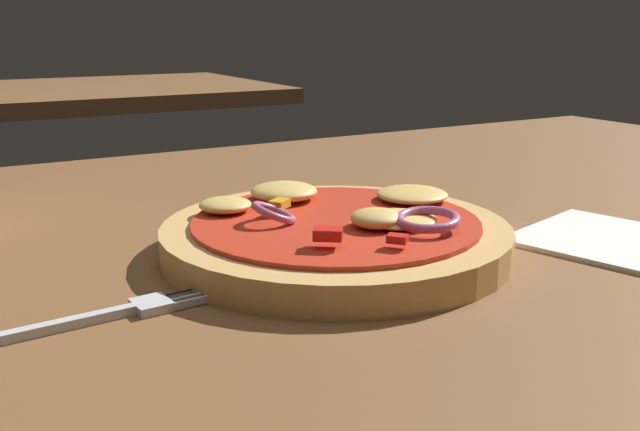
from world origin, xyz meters
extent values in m
cube|color=brown|center=(0.00, 0.00, 0.02)|extent=(1.45, 0.87, 0.03)
cylinder|color=tan|center=(0.05, 0.03, 0.04)|extent=(0.22, 0.22, 0.02)
cylinder|color=red|center=(0.05, 0.03, 0.05)|extent=(0.18, 0.18, 0.00)
ellipsoid|color=#E5BC60|center=(0.07, 0.00, 0.06)|extent=(0.03, 0.03, 0.01)
ellipsoid|color=#E5BC60|center=(0.12, 0.04, 0.06)|extent=(0.05, 0.05, 0.01)
ellipsoid|color=#E5BC60|center=(0.05, 0.09, 0.06)|extent=(0.05, 0.05, 0.01)
ellipsoid|color=#E5BC60|center=(0.00, 0.08, 0.06)|extent=(0.03, 0.03, 0.01)
ellipsoid|color=#E5BC60|center=(0.08, 0.00, 0.06)|extent=(0.05, 0.05, 0.01)
torus|color=#B25984|center=(0.02, 0.04, 0.06)|extent=(0.04, 0.04, 0.02)
torus|color=#B25984|center=(0.09, -0.02, 0.06)|extent=(0.05, 0.05, 0.01)
cube|color=red|center=(0.05, -0.04, 0.06)|extent=(0.01, 0.01, 0.00)
cube|color=orange|center=(0.03, 0.06, 0.06)|extent=(0.02, 0.02, 0.01)
cube|color=orange|center=(0.05, 0.09, 0.06)|extent=(0.01, 0.01, 0.00)
cube|color=red|center=(0.02, -0.02, 0.06)|extent=(0.02, 0.02, 0.01)
cube|color=silver|center=(-0.14, -0.01, 0.04)|extent=(0.11, 0.01, 0.01)
cube|color=silver|center=(-0.08, -0.01, 0.04)|extent=(0.02, 0.02, 0.01)
cube|color=silver|center=(-0.05, -0.01, 0.04)|extent=(0.04, 0.00, 0.00)
cube|color=silver|center=(-0.05, -0.01, 0.04)|extent=(0.04, 0.00, 0.00)
cube|color=silver|center=(-0.05, 0.00, 0.04)|extent=(0.04, 0.00, 0.00)
cube|color=silver|center=(-0.05, 0.00, 0.04)|extent=(0.04, 0.00, 0.00)
cube|color=white|center=(0.23, -0.05, 0.03)|extent=(0.13, 0.14, 0.00)
cube|color=brown|center=(0.18, 1.35, 0.02)|extent=(0.81, 0.58, 0.03)
camera|label=1|loc=(-0.17, -0.35, 0.18)|focal=40.44mm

